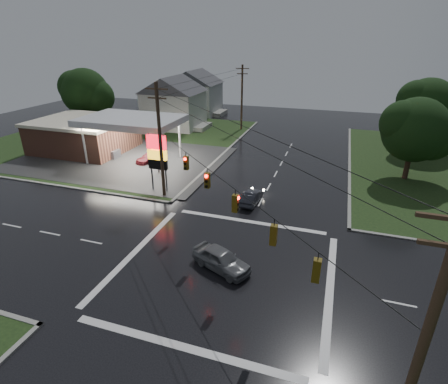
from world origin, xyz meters
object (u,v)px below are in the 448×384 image
(car_pump, at_px, (150,157))
(house_near, at_px, (174,102))
(utility_pole_se, at_px, (421,353))
(tree_ne_near, at_px, (417,130))
(house_far, at_px, (195,92))
(gas_station, at_px, (91,133))
(pylon_sign, at_px, (157,154))
(car_crossing, at_px, (221,259))
(tree_nw_behind, at_px, (86,92))
(tree_ne_far, at_px, (428,106))
(car_north, at_px, (252,197))
(utility_pole_nw, at_px, (160,140))
(utility_pole_n, at_px, (242,97))

(car_pump, bearing_deg, house_near, 124.88)
(utility_pole_se, height_order, tree_ne_near, utility_pole_se)
(utility_pole_se, distance_m, house_far, 65.55)
(gas_station, xyz_separation_m, car_pump, (9.72, -1.44, -1.95))
(tree_ne_near, bearing_deg, utility_pole_se, -98.38)
(pylon_sign, xyz_separation_m, car_crossing, (10.26, -10.55, -3.26))
(tree_nw_behind, relative_size, car_pump, 2.45)
(house_near, bearing_deg, tree_ne_far, -3.01)
(car_north, bearing_deg, pylon_sign, 4.33)
(gas_station, xyz_separation_m, utility_pole_se, (35.18, -29.20, 3.17))
(utility_pole_nw, relative_size, car_north, 2.93)
(gas_station, height_order, car_pump, gas_station)
(tree_ne_far, bearing_deg, utility_pole_se, -99.98)
(car_north, bearing_deg, house_near, -47.95)
(utility_pole_nw, height_order, house_far, utility_pole_nw)
(house_near, distance_m, house_far, 12.04)
(car_crossing, bearing_deg, house_near, 53.65)
(house_near, relative_size, car_pump, 2.70)
(pylon_sign, xyz_separation_m, utility_pole_n, (1.00, 27.50, 1.46))
(tree_ne_near, xyz_separation_m, car_pump, (-30.10, -3.74, -4.97))
(utility_pole_nw, relative_size, car_pump, 2.69)
(tree_nw_behind, height_order, car_north, tree_nw_behind)
(pylon_sign, relative_size, tree_ne_far, 0.61)
(house_far, bearing_deg, car_crossing, -65.69)
(house_near, xyz_separation_m, tree_ne_near, (35.09, -14.01, 1.16))
(gas_station, distance_m, house_near, 17.07)
(pylon_sign, distance_m, tree_ne_near, 27.23)
(utility_pole_nw, bearing_deg, tree_nw_behind, 139.90)
(utility_pole_nw, distance_m, utility_pole_n, 28.50)
(utility_pole_nw, xyz_separation_m, car_north, (8.70, 1.12, -5.10))
(tree_nw_behind, distance_m, car_pump, 22.11)
(pylon_sign, bearing_deg, car_crossing, -45.80)
(tree_ne_far, distance_m, car_pump, 37.08)
(tree_nw_behind, bearing_deg, utility_pole_se, -42.34)
(pylon_sign, bearing_deg, car_north, 0.73)
(house_far, bearing_deg, car_pump, -78.61)
(gas_station, height_order, utility_pole_se, utility_pole_se)
(gas_station, bearing_deg, tree_ne_near, 3.30)
(utility_pole_se, relative_size, tree_nw_behind, 1.10)
(car_pump, bearing_deg, pylon_sign, -35.69)
(house_far, bearing_deg, utility_pole_nw, -72.08)
(tree_nw_behind, bearing_deg, car_north, -30.38)
(tree_ne_far, xyz_separation_m, car_pump, (-33.11, -15.74, -5.59))
(gas_station, distance_m, car_pump, 10.02)
(house_far, xyz_separation_m, tree_nw_behind, (-11.89, -18.01, 1.77))
(pylon_sign, xyz_separation_m, utility_pole_se, (20.00, -20.00, 1.71))
(gas_station, xyz_separation_m, house_far, (3.73, 28.30, 1.86))
(utility_pole_nw, relative_size, tree_ne_far, 1.12)
(utility_pole_nw, bearing_deg, house_near, 113.37)
(gas_station, relative_size, utility_pole_se, 2.38)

